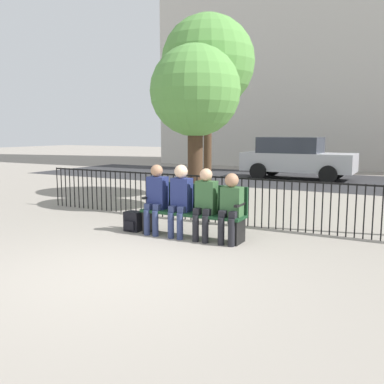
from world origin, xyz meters
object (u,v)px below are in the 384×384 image
at_px(seated_person_0, 156,195).
at_px(seated_person_1, 180,196).
at_px(backpack, 133,221).
at_px(seated_person_3, 231,204).
at_px(park_bench, 194,209).
at_px(tree_0, 195,93).
at_px(parked_car_0, 296,157).
at_px(tree_1, 208,63).
at_px(seated_person_2, 205,200).

relative_size(seated_person_0, seated_person_1, 0.99).
bearing_deg(backpack, seated_person_3, 0.59).
bearing_deg(backpack, seated_person_0, 2.88).
height_order(park_bench, tree_0, tree_0).
xyz_separation_m(seated_person_0, seated_person_3, (1.45, -0.00, -0.04)).
relative_size(park_bench, backpack, 5.21).
xyz_separation_m(seated_person_1, parked_car_0, (-0.63, 10.13, 0.13)).
height_order(seated_person_1, seated_person_3, seated_person_1).
xyz_separation_m(park_bench, tree_1, (-1.81, 4.21, 3.17)).
xyz_separation_m(park_bench, tree_0, (-1.22, 2.36, 2.21)).
xyz_separation_m(seated_person_1, tree_1, (-1.60, 4.34, 2.95)).
bearing_deg(backpack, seated_person_1, 1.48).
distance_m(park_bench, backpack, 1.25).
height_order(backpack, tree_1, tree_1).
bearing_deg(seated_person_2, backpack, -179.10).
bearing_deg(seated_person_3, backpack, -179.41).
bearing_deg(parked_car_0, seated_person_3, -81.13).
bearing_deg(tree_1, backpack, -82.03).
bearing_deg(seated_person_3, seated_person_1, 179.66).
distance_m(backpack, tree_0, 3.56).
height_order(seated_person_0, seated_person_3, seated_person_0).
distance_m(seated_person_0, tree_0, 3.24).
height_order(seated_person_2, tree_1, tree_1).
bearing_deg(backpack, tree_0, 90.57).
height_order(seated_person_1, tree_0, tree_0).
relative_size(seated_person_1, backpack, 3.49).
relative_size(park_bench, seated_person_0, 1.51).
bearing_deg(seated_person_1, tree_0, 112.24).
distance_m(seated_person_1, tree_0, 3.34).
distance_m(seated_person_1, backpack, 1.13).
xyz_separation_m(seated_person_0, parked_car_0, (-0.14, 10.13, 0.14)).
bearing_deg(seated_person_1, tree_1, 110.28).
distance_m(seated_person_3, backpack, 2.00).
bearing_deg(tree_0, parked_car_0, 87.13).
bearing_deg(parked_car_0, seated_person_2, -83.72).
height_order(backpack, parked_car_0, parked_car_0).
relative_size(seated_person_1, seated_person_3, 1.09).
relative_size(seated_person_0, backpack, 3.45).
height_order(seated_person_0, backpack, seated_person_0).
height_order(tree_1, parked_car_0, tree_1).
distance_m(tree_0, tree_1, 2.17).
xyz_separation_m(seated_person_0, tree_1, (-1.10, 4.34, 2.97)).
bearing_deg(seated_person_0, parked_car_0, 90.77).
bearing_deg(tree_0, seated_person_3, -51.73).
distance_m(park_bench, seated_person_0, 0.74).
bearing_deg(tree_0, park_bench, -62.63).
bearing_deg(seated_person_3, parked_car_0, 98.87).
relative_size(tree_1, parked_car_0, 1.18).
distance_m(park_bench, seated_person_1, 0.33).
bearing_deg(parked_car_0, backpack, -92.02).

